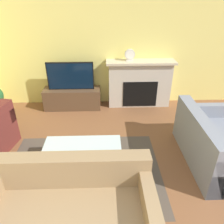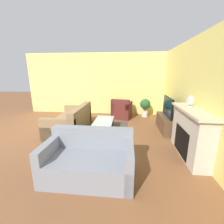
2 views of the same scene
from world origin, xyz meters
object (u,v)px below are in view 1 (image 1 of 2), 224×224
Objects in this scene: mantel_clock at (130,55)px; tv at (70,76)px; coffee_table at (82,148)px; couch_sectional at (71,214)px; couch_loveseat at (213,146)px.

tv is at bearing -174.80° from mantel_clock.
tv is at bearing 101.37° from coffee_table.
couch_sectional is at bearing -92.22° from coffee_table.
couch_loveseat is (2.47, -1.95, -0.50)m from tv.
couch_sectional is 1.55× the size of coffee_table.
tv is at bearing 96.72° from couch_sectional.
couch_sectional is 1.08m from coffee_table.
couch_loveseat is at bearing 1.95° from coffee_table.
tv is 2.11m from coffee_table.
coffee_table is 2.49m from mantel_clock.
tv is 3.16m from couch_sectional.
mantel_clock reaches higher than tv.
coffee_table is at bearing -113.13° from mantel_clock.
couch_loveseat is 1.33× the size of coffee_table.
tv is 3.19m from couch_loveseat.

